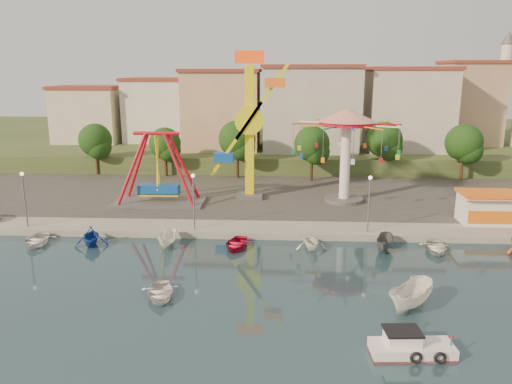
# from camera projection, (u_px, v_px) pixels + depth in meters

# --- Properties ---
(ground) EXTENTS (200.00, 200.00, 0.00)m
(ground) POSITION_uv_depth(u_px,v_px,m) (279.00, 299.00, 33.72)
(ground) COLOR #122733
(ground) RESTS_ON ground
(quay_deck) EXTENTS (200.00, 100.00, 0.60)m
(quay_deck) POSITION_uv_depth(u_px,v_px,m) (282.00, 150.00, 93.75)
(quay_deck) COLOR #9E998E
(quay_deck) RESTS_ON ground
(asphalt_pad) EXTENTS (90.00, 28.00, 0.01)m
(asphalt_pad) POSITION_uv_depth(u_px,v_px,m) (281.00, 188.00, 62.66)
(asphalt_pad) COLOR #4C4944
(asphalt_pad) RESTS_ON quay_deck
(hill_terrace) EXTENTS (200.00, 60.00, 3.00)m
(hill_terrace) POSITION_uv_depth(u_px,v_px,m) (282.00, 140.00, 98.31)
(hill_terrace) COLOR #384C26
(hill_terrace) RESTS_ON ground
(pirate_ship_ride) EXTENTS (10.00, 5.00, 8.00)m
(pirate_ship_ride) POSITION_uv_depth(u_px,v_px,m) (158.00, 170.00, 54.67)
(pirate_ship_ride) COLOR #59595E
(pirate_ship_ride) RESTS_ON quay_deck
(kamikaze_tower) EXTENTS (6.02, 3.10, 16.50)m
(kamikaze_tower) POSITION_uv_depth(u_px,v_px,m) (252.00, 130.00, 55.90)
(kamikaze_tower) COLOR #59595E
(kamikaze_tower) RESTS_ON quay_deck
(wave_swinger) EXTENTS (11.60, 11.60, 10.40)m
(wave_swinger) POSITION_uv_depth(u_px,v_px,m) (346.00, 134.00, 54.54)
(wave_swinger) COLOR #59595E
(wave_swinger) RESTS_ON quay_deck
(booth_left) EXTENTS (5.40, 3.78, 3.08)m
(booth_left) POSITION_uv_depth(u_px,v_px,m) (487.00, 207.00, 48.17)
(booth_left) COLOR white
(booth_left) RESTS_ON quay_deck
(lamp_post_0) EXTENTS (0.14, 0.14, 5.00)m
(lamp_post_0) POSITION_uv_depth(u_px,v_px,m) (25.00, 201.00, 46.80)
(lamp_post_0) COLOR #59595E
(lamp_post_0) RESTS_ON quay_deck
(lamp_post_1) EXTENTS (0.14, 0.14, 5.00)m
(lamp_post_1) POSITION_uv_depth(u_px,v_px,m) (194.00, 203.00, 45.98)
(lamp_post_1) COLOR #59595E
(lamp_post_1) RESTS_ON quay_deck
(lamp_post_2) EXTENTS (0.14, 0.14, 5.00)m
(lamp_post_2) POSITION_uv_depth(u_px,v_px,m) (369.00, 206.00, 45.17)
(lamp_post_2) COLOR #59595E
(lamp_post_2) RESTS_ON quay_deck
(tree_0) EXTENTS (4.60, 4.60, 7.19)m
(tree_0) POSITION_uv_depth(u_px,v_px,m) (95.00, 140.00, 69.57)
(tree_0) COLOR #382314
(tree_0) RESTS_ON quay_deck
(tree_1) EXTENTS (4.35, 4.35, 6.80)m
(tree_1) POSITION_uv_depth(u_px,v_px,m) (165.00, 143.00, 68.41)
(tree_1) COLOR #382314
(tree_1) RESTS_ON quay_deck
(tree_2) EXTENTS (5.02, 5.02, 7.85)m
(tree_2) POSITION_uv_depth(u_px,v_px,m) (237.00, 139.00, 67.31)
(tree_2) COLOR #382314
(tree_2) RESTS_ON quay_deck
(tree_3) EXTENTS (4.68, 4.68, 7.32)m
(tree_3) POSITION_uv_depth(u_px,v_px,m) (312.00, 144.00, 65.49)
(tree_3) COLOR #382314
(tree_3) RESTS_ON quay_deck
(tree_4) EXTENTS (4.86, 4.86, 7.60)m
(tree_4) POSITION_uv_depth(u_px,v_px,m) (384.00, 140.00, 67.84)
(tree_4) COLOR #382314
(tree_4) RESTS_ON quay_deck
(tree_5) EXTENTS (4.83, 4.83, 7.54)m
(tree_5) POSITION_uv_depth(u_px,v_px,m) (464.00, 143.00, 65.58)
(tree_5) COLOR #382314
(tree_5) RESTS_ON quay_deck
(building_0) EXTENTS (9.26, 9.53, 11.87)m
(building_0) POSITION_uv_depth(u_px,v_px,m) (68.00, 110.00, 77.92)
(building_0) COLOR beige
(building_0) RESTS_ON hill_terrace
(building_1) EXTENTS (12.33, 9.01, 8.63)m
(building_1) POSITION_uv_depth(u_px,v_px,m) (154.00, 117.00, 82.85)
(building_1) COLOR silver
(building_1) RESTS_ON hill_terrace
(building_2) EXTENTS (11.95, 9.28, 11.23)m
(building_2) POSITION_uv_depth(u_px,v_px,m) (232.00, 109.00, 82.43)
(building_2) COLOR tan
(building_2) RESTS_ON hill_terrace
(building_3) EXTENTS (12.59, 10.50, 9.20)m
(building_3) POSITION_uv_depth(u_px,v_px,m) (317.00, 118.00, 78.92)
(building_3) COLOR beige
(building_3) RESTS_ON hill_terrace
(building_4) EXTENTS (10.75, 9.23, 9.24)m
(building_4) POSITION_uv_depth(u_px,v_px,m) (399.00, 116.00, 81.53)
(building_4) COLOR beige
(building_4) RESTS_ON hill_terrace
(building_5) EXTENTS (12.77, 10.96, 11.21)m
(building_5) POSITION_uv_depth(u_px,v_px,m) (487.00, 111.00, 78.80)
(building_5) COLOR tan
(building_5) RESTS_ON hill_terrace
(minaret) EXTENTS (2.80, 2.80, 18.00)m
(minaret) POSITION_uv_depth(u_px,v_px,m) (503.00, 85.00, 81.22)
(minaret) COLOR silver
(minaret) RESTS_ON hill_terrace
(cabin_motorboat) EXTENTS (4.59, 2.03, 1.58)m
(cabin_motorboat) POSITION_uv_depth(u_px,v_px,m) (410.00, 348.00, 27.08)
(cabin_motorboat) COLOR white
(cabin_motorboat) RESTS_ON ground
(rowboat_a) EXTENTS (3.38, 4.15, 0.76)m
(rowboat_a) POSITION_uv_depth(u_px,v_px,m) (160.00, 292.00, 33.90)
(rowboat_a) COLOR white
(rowboat_a) RESTS_ON ground
(skiff) EXTENTS (4.39, 4.77, 1.82)m
(skiff) POSITION_uv_depth(u_px,v_px,m) (411.00, 297.00, 32.04)
(skiff) COLOR white
(skiff) RESTS_ON ground
(moored_boat_0) EXTENTS (3.31, 4.21, 0.79)m
(moored_boat_0) POSITION_uv_depth(u_px,v_px,m) (37.00, 240.00, 44.22)
(moored_boat_0) COLOR white
(moored_boat_0) RESTS_ON ground
(moored_boat_1) EXTENTS (3.67, 3.98, 1.75)m
(moored_boat_1) POSITION_uv_depth(u_px,v_px,m) (91.00, 236.00, 43.86)
(moored_boat_1) COLOR #123B9F
(moored_boat_1) RESTS_ON ground
(moored_boat_2) EXTENTS (1.46, 3.57, 1.36)m
(moored_boat_2) POSITION_uv_depth(u_px,v_px,m) (168.00, 239.00, 43.56)
(moored_boat_2) COLOR white
(moored_boat_2) RESTS_ON ground
(moored_boat_3) EXTENTS (3.24, 4.10, 0.77)m
(moored_boat_3) POSITION_uv_depth(u_px,v_px,m) (236.00, 244.00, 43.33)
(moored_boat_3) COLOR #B90E32
(moored_boat_3) RESTS_ON ground
(moored_boat_4) EXTENTS (3.13, 3.46, 1.60)m
(moored_boat_4) POSITION_uv_depth(u_px,v_px,m) (311.00, 240.00, 42.90)
(moored_boat_4) COLOR white
(moored_boat_4) RESTS_ON ground
(moored_boat_5) EXTENTS (2.33, 3.74, 1.35)m
(moored_boat_5) POSITION_uv_depth(u_px,v_px,m) (385.00, 243.00, 42.61)
(moored_boat_5) COLOR #56565B
(moored_boat_5) RESTS_ON ground
(moored_boat_6) EXTENTS (3.04, 3.89, 0.74)m
(moored_boat_6) POSITION_uv_depth(u_px,v_px,m) (436.00, 247.00, 42.46)
(moored_boat_6) COLOR silver
(moored_boat_6) RESTS_ON ground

